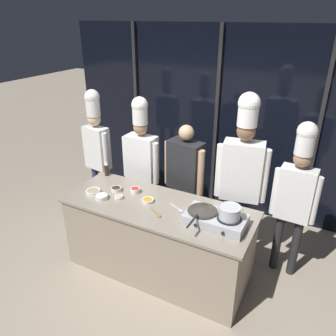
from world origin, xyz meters
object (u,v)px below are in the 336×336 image
at_px(prep_bowl_soy_glaze, 116,189).
at_px(serving_spoon_slotted, 179,209).
at_px(chef_sous, 141,157).
at_px(person_guest, 185,174).
at_px(chef_pastry, 296,190).
at_px(prep_bowl_bell_pepper, 135,190).
at_px(chef_line, 242,169).
at_px(frying_pan, 203,209).
at_px(prep_bowl_rice, 101,197).
at_px(portable_stove, 215,219).
at_px(serving_spoon_solid, 157,214).
at_px(prep_bowl_mushrooms, 93,191).
at_px(prep_bowl_shrimp, 119,197).
at_px(chef_head, 97,144).
at_px(stock_pot, 230,212).
at_px(squeeze_bottle_soy, 107,169).
at_px(prep_bowl_carrots, 148,200).

bearing_deg(prep_bowl_soy_glaze, serving_spoon_slotted, -1.98).
bearing_deg(chef_sous, person_guest, -177.67).
bearing_deg(person_guest, chef_pastry, -171.09).
bearing_deg(prep_bowl_bell_pepper, chef_line, 26.19).
bearing_deg(prep_bowl_bell_pepper, prep_bowl_soy_glaze, -162.06).
height_order(frying_pan, prep_bowl_rice, frying_pan).
relative_size(portable_stove, frying_pan, 1.14).
distance_m(serving_spoon_solid, person_guest, 0.88).
bearing_deg(prep_bowl_mushrooms, prep_bowl_shrimp, 7.12).
height_order(frying_pan, chef_head, chef_head).
distance_m(portable_stove, chef_sous, 1.52).
distance_m(stock_pot, prep_bowl_soy_glaze, 1.42).
bearing_deg(prep_bowl_bell_pepper, frying_pan, -11.13).
bearing_deg(prep_bowl_mushrooms, squeeze_bottle_soy, 107.87).
bearing_deg(person_guest, prep_bowl_mushrooms, 56.50).
bearing_deg(prep_bowl_shrimp, prep_bowl_rice, -151.23).
xyz_separation_m(prep_bowl_shrimp, chef_sous, (-0.17, 0.77, 0.17)).
relative_size(stock_pot, prep_bowl_shrimp, 2.42).
distance_m(prep_bowl_bell_pepper, serving_spoon_slotted, 0.63).
bearing_deg(serving_spoon_slotted, prep_bowl_carrots, -177.71).
bearing_deg(prep_bowl_carrots, chef_head, 150.79).
relative_size(prep_bowl_rice, serving_spoon_solid, 0.71).
bearing_deg(person_guest, chef_line, -173.42).
relative_size(prep_bowl_soy_glaze, serving_spoon_solid, 0.62).
xyz_separation_m(squeeze_bottle_soy, prep_bowl_mushrooms, (0.15, -0.46, -0.07)).
height_order(frying_pan, chef_sous, chef_sous).
bearing_deg(prep_bowl_soy_glaze, prep_bowl_rice, -99.87).
distance_m(stock_pot, prep_bowl_mushrooms, 1.62).
distance_m(chef_head, chef_pastry, 2.71).
relative_size(prep_bowl_carrots, prep_bowl_soy_glaze, 1.10).
bearing_deg(prep_bowl_soy_glaze, chef_pastry, 18.11).
height_order(prep_bowl_soy_glaze, chef_sous, chef_sous).
distance_m(serving_spoon_solid, chef_head, 1.73).
bearing_deg(chef_line, serving_spoon_solid, 42.44).
bearing_deg(chef_head, chef_sous, -172.31).
bearing_deg(prep_bowl_rice, chef_sous, 90.05).
bearing_deg(prep_bowl_mushrooms, prep_bowl_carrots, 11.13).
xyz_separation_m(stock_pot, person_guest, (-0.82, 0.76, -0.11)).
xyz_separation_m(portable_stove, chef_head, (-2.07, 0.76, 0.16)).
height_order(stock_pot, prep_bowl_rice, stock_pot).
bearing_deg(chef_sous, chef_head, -0.38).
distance_m(frying_pan, prep_bowl_carrots, 0.69).
xyz_separation_m(prep_bowl_soy_glaze, serving_spoon_slotted, (0.84, -0.03, -0.02)).
xyz_separation_m(serving_spoon_slotted, person_guest, (-0.25, 0.68, 0.07)).
bearing_deg(stock_pot, chef_pastry, 55.62).
bearing_deg(chef_sous, chef_pastry, -179.40).
distance_m(prep_bowl_bell_pepper, chef_sous, 0.64).
relative_size(portable_stove, prep_bowl_rice, 4.22).
height_order(prep_bowl_carrots, person_guest, person_guest).
height_order(chef_head, person_guest, chef_head).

